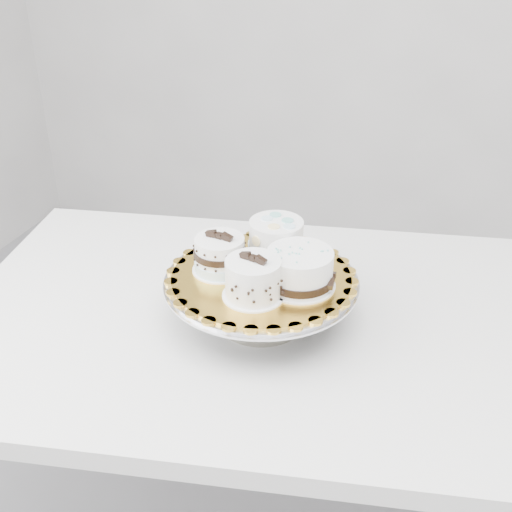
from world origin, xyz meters
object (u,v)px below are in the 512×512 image
(cake_dots, at_px, (276,239))
(cake_ribbon, at_px, (300,270))
(cake_stand, at_px, (261,292))
(cake_board, at_px, (261,277))
(cake_banded, at_px, (220,256))
(table, at_px, (255,349))
(cake_swirl, at_px, (253,280))

(cake_dots, distance_m, cake_ribbon, 0.11)
(cake_stand, height_order, cake_board, cake_board)
(cake_banded, distance_m, cake_dots, 0.11)
(table, height_order, cake_swirl, cake_swirl)
(table, xyz_separation_m, cake_stand, (0.02, -0.02, 0.15))
(table, distance_m, cake_dots, 0.23)
(cake_board, bearing_deg, cake_banded, -174.62)
(cake_swirl, height_order, cake_dots, cake_swirl)
(cake_banded, xyz_separation_m, cake_ribbon, (0.15, -0.00, 0.00))
(cake_dots, bearing_deg, cake_ribbon, -73.91)
(cake_board, xyz_separation_m, cake_dots, (0.00, 0.07, 0.04))
(table, relative_size, cake_board, 3.91)
(cake_board, bearing_deg, cake_ribbon, -6.87)
(table, xyz_separation_m, cake_swirl, (0.03, -0.09, 0.22))
(cake_dots, bearing_deg, cake_swirl, -112.26)
(cake_banded, bearing_deg, cake_board, 13.00)
(cake_board, xyz_separation_m, cake_swirl, (0.01, -0.07, 0.03))
(cake_stand, xyz_separation_m, cake_dots, (0.00, 0.07, 0.07))
(cake_banded, height_order, cake_ribbon, cake_banded)
(cake_stand, height_order, cake_ribbon, cake_ribbon)
(cake_stand, relative_size, cake_ribbon, 2.63)
(cake_board, bearing_deg, cake_swirl, -82.87)
(cake_board, height_order, cake_swirl, cake_swirl)
(table, distance_m, cake_board, 0.19)
(cake_board, height_order, cake_dots, cake_dots)
(cake_banded, bearing_deg, cake_stand, 13.00)
(cake_stand, height_order, cake_banded, cake_banded)
(cake_board, bearing_deg, table, 132.96)
(cake_ribbon, bearing_deg, cake_dots, 125.34)
(table, xyz_separation_m, cake_board, (0.02, -0.02, 0.18))
(cake_swirl, height_order, cake_banded, cake_swirl)
(cake_ribbon, bearing_deg, table, 157.34)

